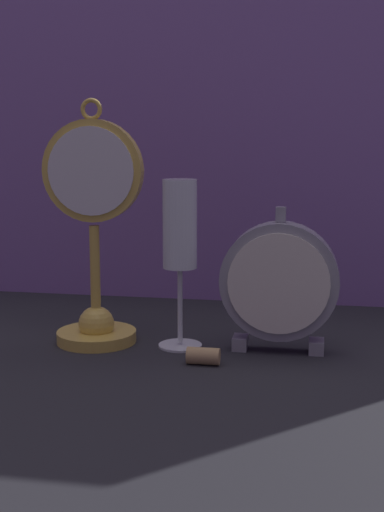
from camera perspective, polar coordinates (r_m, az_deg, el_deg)
The scene contains 6 objects.
ground_plane at distance 0.96m, azimuth -0.86°, elevation -7.95°, with size 4.00×4.00×0.00m, color #232328.
fabric_backdrop_drape at distance 1.23m, azimuth 2.05°, elevation 9.29°, with size 1.39×0.01×0.56m, color #8460A8.
pocket_watch_on_stand at distance 0.99m, azimuth -7.82°, elevation 0.93°, with size 0.14×0.11×0.34m.
mantel_clock_silver at distance 0.96m, azimuth 6.99°, elevation -2.10°, with size 0.16×0.04×0.20m.
champagne_flute at distance 0.96m, azimuth -0.98°, elevation 1.58°, with size 0.06×0.06×0.23m.
wine_cork at distance 0.92m, azimuth 0.91°, elevation -8.00°, with size 0.02×0.02×0.04m, color tan.
Camera 1 is at (0.18, -0.89, 0.29)m, focal length 50.00 mm.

